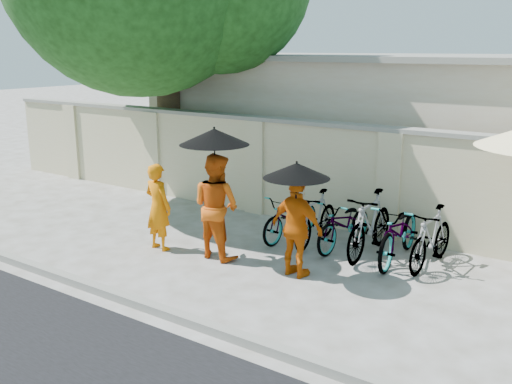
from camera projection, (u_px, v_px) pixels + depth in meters
The scene contains 15 objects.
ground at pixel (200, 265), 9.42m from camera, with size 80.00×80.00×0.00m, color #A8A8A8.
kerb at pixel (123, 298), 8.04m from camera, with size 40.00×0.16×0.12m, color gray.
compound_wall at pixel (343, 178), 11.19m from camera, with size 20.00×0.30×2.00m, color beige.
building_behind at pixel (453, 129), 13.53m from camera, with size 14.00×6.00×3.20m, color beige.
monk_left at pixel (158, 207), 10.00m from camera, with size 0.57×0.37×1.55m, color orange.
monk_center at pixel (216, 206), 9.59m from camera, with size 0.87×0.68×1.80m, color #D2510C.
parasol_center at pixel (214, 137), 9.21m from camera, with size 1.15×1.15×1.20m.
monk_right at pixel (297, 228), 8.79m from camera, with size 0.93×0.39×1.59m, color #CA5507.
parasol_right at pixel (297, 171), 8.49m from camera, with size 1.02×1.02×0.93m.
bike_0 at pixel (291, 217), 10.61m from camera, with size 0.57×1.64×0.86m, color slate.
bike_1 at pixel (316, 218), 10.31m from camera, with size 0.46×1.63×0.98m, color slate.
bike_2 at pixel (345, 224), 10.13m from camera, with size 0.60×1.71×0.90m, color slate.
bike_3 at pixel (370, 224), 9.73m from camera, with size 0.53×1.86×1.12m, color slate.
bike_4 at pixel (400, 232), 9.48m from camera, with size 0.68×1.94×1.02m, color slate.
bike_5 at pixel (431, 238), 9.23m from camera, with size 0.47×1.66×1.00m, color slate.
Camera 1 is at (5.74, -6.77, 3.49)m, focal length 40.00 mm.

